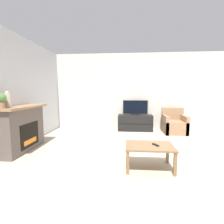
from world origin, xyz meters
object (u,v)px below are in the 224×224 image
object	(u,v)px
potted_plant	(1,100)
coffee_table	(149,148)
tv	(135,108)
mantel_vase_left	(8,100)
armchair	(174,125)
tv_stand	(135,123)
fireplace	(22,128)
remote	(156,145)

from	to	relation	value
potted_plant	coffee_table	bearing A→B (deg)	-1.85
tv	coffee_table	size ratio (longest dim) A/B	1.01
tv	coffee_table	world-z (taller)	tv
mantel_vase_left	armchair	bearing A→B (deg)	32.61
tv_stand	tv	size ratio (longest dim) A/B	1.39
fireplace	tv	xyz separation A→B (m)	(2.67, 2.34, 0.26)
fireplace	coffee_table	size ratio (longest dim) A/B	1.71
mantel_vase_left	armchair	distance (m)	4.74
fireplace	remote	xyz separation A→B (m)	(2.89, -0.71, -0.10)
tv	remote	bearing A→B (deg)	-85.95
tv	armchair	world-z (taller)	tv
tv_stand	tv	distance (m)	0.51
fireplace	coffee_table	distance (m)	2.87
potted_plant	fireplace	bearing A→B (deg)	91.57
tv	armchair	size ratio (longest dim) A/B	1.05
tv_stand	remote	xyz separation A→B (m)	(0.22, -3.05, 0.16)
tv_stand	coffee_table	xyz separation A→B (m)	(0.11, -3.04, 0.09)
tv_stand	remote	bearing A→B (deg)	-85.95
fireplace	tv_stand	world-z (taller)	fireplace
coffee_table	remote	xyz separation A→B (m)	(0.10, -0.01, 0.07)
armchair	coffee_table	xyz separation A→B (m)	(-1.15, -2.77, 0.09)
coffee_table	fireplace	bearing A→B (deg)	165.93
tv	remote	size ratio (longest dim) A/B	5.62
potted_plant	tv	bearing A→B (deg)	47.97
potted_plant	mantel_vase_left	bearing A→B (deg)	90.00
armchair	coffee_table	bearing A→B (deg)	-112.49
mantel_vase_left	armchair	size ratio (longest dim) A/B	0.41
tv_stand	tv	world-z (taller)	tv
fireplace	potted_plant	xyz separation A→B (m)	(0.02, -0.61, 0.67)
fireplace	tv	distance (m)	3.56
potted_plant	tv_stand	xyz separation A→B (m)	(2.66, 2.95, -0.92)
armchair	coffee_table	size ratio (longest dim) A/B	0.97
tv_stand	fireplace	bearing A→B (deg)	-138.79
potted_plant	tv_stand	size ratio (longest dim) A/B	0.24
mantel_vase_left	armchair	world-z (taller)	mantel_vase_left
armchair	remote	world-z (taller)	armchair
fireplace	tv_stand	size ratio (longest dim) A/B	1.21
coffee_table	armchair	bearing A→B (deg)	67.51
mantel_vase_left	remote	bearing A→B (deg)	-5.55
mantel_vase_left	coffee_table	size ratio (longest dim) A/B	0.40
mantel_vase_left	armchair	xyz separation A→B (m)	(3.91, 2.50, -0.91)
tv	armchair	bearing A→B (deg)	-11.79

